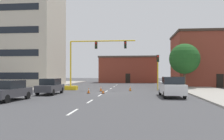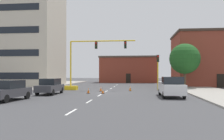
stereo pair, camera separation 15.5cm
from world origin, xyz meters
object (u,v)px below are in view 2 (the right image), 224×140
traffic_signal_gantry (80,73)px  traffic_light_pole_right (158,64)px  pickup_truck_white (171,87)px  traffic_cone_roadside_c (101,89)px  traffic_cone_roadside_a (103,91)px  traffic_cone_roadside_b (88,91)px  sedan_dark_gray_mid_left (50,86)px  sedan_dark_gray_near_left (9,90)px  tree_right_mid (185,59)px  traffic_cone_roadside_d (130,88)px

traffic_signal_gantry → traffic_light_pole_right: (10.71, 0.42, 1.24)m
pickup_truck_white → traffic_cone_roadside_c: pickup_truck_white is taller
traffic_cone_roadside_a → traffic_cone_roadside_b: (-1.70, 0.12, 0.02)m
traffic_signal_gantry → pickup_truck_white: 14.25m
traffic_signal_gantry → sedan_dark_gray_mid_left: bearing=-103.3°
sedan_dark_gray_near_left → traffic_light_pole_right: bearing=45.3°
tree_right_mid → traffic_cone_roadside_d: bearing=-145.5°
tree_right_mid → pickup_truck_white: (-3.74, -12.91, -3.50)m
sedan_dark_gray_near_left → traffic_cone_roadside_c: (6.22, 11.16, -0.55)m
sedan_dark_gray_near_left → traffic_cone_roadside_d: sedan_dark_gray_near_left is taller
traffic_light_pole_right → sedan_dark_gray_near_left: traffic_light_pole_right is taller
pickup_truck_white → sedan_dark_gray_near_left: 14.96m
sedan_dark_gray_near_left → traffic_signal_gantry: bearing=77.6°
pickup_truck_white → sedan_dark_gray_mid_left: 13.01m
traffic_cone_roadside_d → sedan_dark_gray_mid_left: bearing=-146.2°
traffic_light_pole_right → pickup_truck_white: (0.53, -9.07, -2.55)m
traffic_cone_roadside_a → traffic_cone_roadside_d: traffic_cone_roadside_d is taller
traffic_cone_roadside_a → sedan_dark_gray_mid_left: bearing=-165.6°
sedan_dark_gray_mid_left → traffic_cone_roadside_c: (4.94, 4.79, -0.55)m
tree_right_mid → traffic_cone_roadside_c: bearing=-151.0°
traffic_signal_gantry → traffic_cone_roadside_d: 7.37m
tree_right_mid → traffic_cone_roadside_b: tree_right_mid is taller
sedan_dark_gray_mid_left → traffic_cone_roadside_d: size_ratio=6.54×
traffic_light_pole_right → traffic_cone_roadside_c: bearing=-160.5°
pickup_truck_white → traffic_cone_roadside_a: size_ratio=9.13×
traffic_light_pole_right → traffic_cone_roadside_b: size_ratio=7.49×
traffic_signal_gantry → sedan_dark_gray_mid_left: (-1.66, -7.01, -1.40)m
traffic_cone_roadside_a → traffic_cone_roadside_d: size_ratio=0.86×
sedan_dark_gray_mid_left → traffic_cone_roadside_c: size_ratio=6.60×
pickup_truck_white → traffic_signal_gantry: bearing=142.4°
traffic_signal_gantry → traffic_cone_roadside_d: (7.00, -1.22, -1.95)m
sedan_dark_gray_mid_left → traffic_light_pole_right: bearing=31.0°
tree_right_mid → traffic_cone_roadside_a: size_ratio=11.37×
tree_right_mid → sedan_dark_gray_mid_left: bearing=-145.9°
traffic_signal_gantry → sedan_dark_gray_near_left: (-2.94, -13.38, -1.40)m
traffic_cone_roadside_c → traffic_cone_roadside_d: bearing=15.0°
traffic_signal_gantry → traffic_cone_roadside_a: traffic_signal_gantry is taller
traffic_cone_roadside_c → pickup_truck_white: bearing=-38.9°
traffic_signal_gantry → traffic_light_pole_right: 10.79m
pickup_truck_white → traffic_cone_roadside_d: 8.58m
pickup_truck_white → traffic_cone_roadside_b: (-8.93, 3.22, -0.66)m
sedan_dark_gray_near_left → traffic_cone_roadside_a: bearing=48.4°
sedan_dark_gray_mid_left → traffic_cone_roadside_b: bearing=21.7°
sedan_dark_gray_mid_left → traffic_cone_roadside_d: 10.43m
traffic_cone_roadside_a → traffic_light_pole_right: bearing=41.7°
traffic_signal_gantry → traffic_cone_roadside_d: traffic_signal_gantry is taller
pickup_truck_white → sedan_dark_gray_mid_left: (-12.91, 1.64, -0.09)m
sedan_dark_gray_near_left → sedan_dark_gray_mid_left: (1.28, 6.37, 0.00)m
traffic_light_pole_right → traffic_cone_roadside_c: (-7.44, -2.64, -3.19)m
sedan_dark_gray_near_left → traffic_cone_roadside_b: 9.55m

